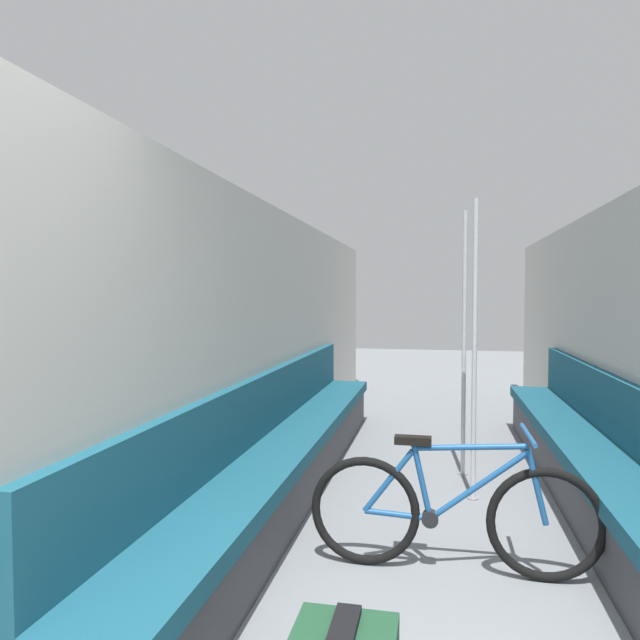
{
  "coord_description": "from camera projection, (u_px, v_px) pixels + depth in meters",
  "views": [
    {
      "loc": [
        0.01,
        -1.08,
        1.51
      ],
      "look_at": [
        -1.04,
        3.96,
        1.29
      ],
      "focal_mm": 32.0,
      "sensor_mm": 36.0,
      "label": 1
    }
  ],
  "objects": [
    {
      "name": "wall_right",
      "position": [
        634.0,
        352.0,
        3.97
      ],
      "size": [
        0.1,
        9.68,
        2.24
      ],
      "primitive_type": "cube",
      "color": "beige",
      "rests_on": "ground"
    },
    {
      "name": "bicycle",
      "position": [
        452.0,
        513.0,
        3.09
      ],
      "size": [
        1.57,
        0.46,
        0.79
      ],
      "rotation": [
        0.0,
        0.0,
        -0.11
      ],
      "color": "black",
      "rests_on": "ground"
    },
    {
      "name": "grab_pole_far",
      "position": [
        474.0,
        354.0,
        4.18
      ],
      "size": [
        0.08,
        0.08,
        2.22
      ],
      "color": "gray",
      "rests_on": "ground"
    },
    {
      "name": "wall_left",
      "position": [
        263.0,
        345.0,
        4.52
      ],
      "size": [
        0.1,
        9.68,
        2.24
      ],
      "primitive_type": "cube",
      "color": "beige",
      "rests_on": "ground"
    },
    {
      "name": "grab_pole_near",
      "position": [
        464.0,
        347.0,
        4.76
      ],
      "size": [
        0.08,
        0.08,
        2.22
      ],
      "color": "gray",
      "rests_on": "ground"
    },
    {
      "name": "bench_seat_row_right",
      "position": [
        600.0,
        473.0,
        3.86
      ],
      "size": [
        0.48,
        5.33,
        0.92
      ],
      "color": "#3D3D42",
      "rests_on": "ground"
    },
    {
      "name": "bench_seat_row_left",
      "position": [
        288.0,
        455.0,
        4.3
      ],
      "size": [
        0.48,
        5.33,
        0.92
      ],
      "color": "#3D3D42",
      "rests_on": "ground"
    }
  ]
}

